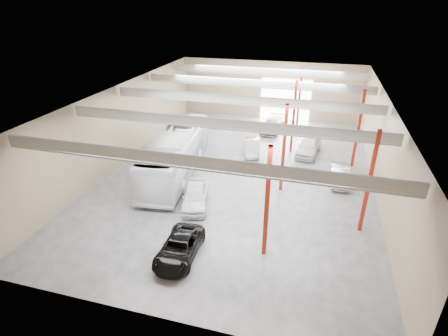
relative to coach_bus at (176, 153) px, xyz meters
The scene contains 8 objects.
depot_shell 6.56m from the coach_bus, 18.59° to the left, with size 22.12×32.12×7.06m.
coach_bus is the anchor object (origin of this frame).
black_sedan 11.20m from the coach_bus, 66.96° to the right, with size 2.07×4.49×1.25m, color black.
car_row_a 5.81m from the coach_bus, 54.44° to the right, with size 1.82×4.54×1.55m, color white.
car_row_b 8.10m from the coach_bus, 46.86° to the left, with size 1.42×4.07×1.34m, color #BABABF.
car_row_c 14.24m from the coach_bus, 62.88° to the left, with size 2.02×4.97×1.44m, color slate.
car_right_near 13.80m from the coach_bus, ahead, with size 1.46×4.20×1.38m, color #A2A2A6.
car_right_far 12.98m from the coach_bus, 33.23° to the left, with size 1.94×4.82×1.64m, color silver.
Camera 1 is at (5.88, -26.62, 13.87)m, focal length 28.00 mm.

